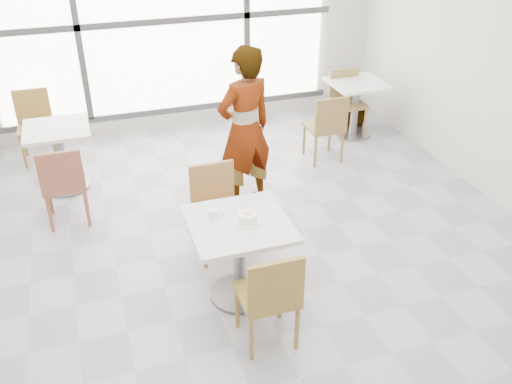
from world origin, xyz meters
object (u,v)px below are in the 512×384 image
object	(u,v)px
chair_far	(215,204)
coffee_cup	(214,214)
chair_near	(271,294)
plant_right	(355,101)
bg_chair_left_far	(35,120)
oatmeal_bowl	(248,217)
person	(245,130)
bg_chair_right_far	(346,97)
bg_chair_right_near	(327,124)
main_table	(239,245)
bg_table_right	(356,101)
bg_table_left	(60,149)
bg_chair_left_near	(63,181)

from	to	relation	value
chair_far	coffee_cup	size ratio (longest dim) A/B	5.47
chair_near	chair_far	world-z (taller)	same
chair_far	plant_right	xyz separation A→B (m)	(2.63, 2.30, -0.14)
coffee_cup	bg_chair_left_far	size ratio (longest dim) A/B	0.18
oatmeal_bowl	person	bearing A→B (deg)	73.47
chair_near	bg_chair_right_far	distance (m)	4.21
chair_far	oatmeal_bowl	world-z (taller)	chair_far
oatmeal_bowl	plant_right	distance (m)	4.00
person	bg_chair_right_near	size ratio (longest dim) A/B	2.01
oatmeal_bowl	person	size ratio (longest dim) A/B	0.12
chair_near	oatmeal_bowl	xyz separation A→B (m)	(0.02, 0.61, 0.29)
main_table	bg_chair_left_far	world-z (taller)	bg_chair_left_far
bg_chair_right_far	bg_table_right	bearing A→B (deg)	-58.55
coffee_cup	person	xyz separation A→B (m)	(0.67, 1.31, 0.10)
bg_chair_left_far	bg_chair_right_near	bearing A→B (deg)	-20.33
bg_chair_right_near	plant_right	size ratio (longest dim) A/B	1.19
chair_far	bg_table_left	world-z (taller)	chair_far
main_table	bg_table_right	distance (m)	3.69
chair_far	bg_chair_left_near	bearing A→B (deg)	146.18
main_table	oatmeal_bowl	size ratio (longest dim) A/B	3.81
bg_chair_right_near	plant_right	world-z (taller)	bg_chair_right_near
chair_near	bg_chair_right_far	bearing A→B (deg)	-123.89
bg_table_right	bg_chair_right_far	size ratio (longest dim) A/B	0.86
bg_chair_left_far	plant_right	xyz separation A→B (m)	(4.25, -0.33, -0.14)
oatmeal_bowl	bg_table_right	bearing A→B (deg)	48.91
bg_chair_left_near	bg_chair_right_near	xyz separation A→B (m)	(3.10, 0.48, 0.00)
main_table	bg_chair_right_near	world-z (taller)	bg_chair_right_near
chair_far	person	world-z (taller)	person
bg_table_left	bg_table_right	world-z (taller)	same
chair_far	bg_chair_right_far	xyz separation A→B (m)	(2.41, 2.14, 0.00)
person	bg_chair_left_near	size ratio (longest dim) A/B	2.01
person	bg_table_left	world-z (taller)	person
person	bg_chair_right_near	xyz separation A→B (m)	(1.25, 0.65, -0.38)
oatmeal_bowl	bg_table_left	size ratio (longest dim) A/B	0.28
bg_chair_left_near	bg_table_right	bearing A→B (deg)	-163.70
chair_far	oatmeal_bowl	size ratio (longest dim) A/B	4.14
bg_table_right	bg_chair_right_near	bearing A→B (deg)	-138.41
bg_table_right	bg_chair_right_far	world-z (taller)	bg_chair_right_far
chair_near	oatmeal_bowl	bearing A→B (deg)	-92.05
coffee_cup	bg_chair_right_near	bearing A→B (deg)	45.61
chair_near	plant_right	size ratio (longest dim) A/B	1.19
main_table	chair_far	distance (m)	0.73
chair_near	bg_chair_right_far	xyz separation A→B (m)	(2.35, 3.49, 0.00)
bg_table_left	bg_chair_left_far	size ratio (longest dim) A/B	0.86
bg_chair_right_near	bg_chair_right_far	bearing A→B (deg)	-129.87
person	bg_chair_right_far	world-z (taller)	person
bg_chair_left_near	person	bearing A→B (deg)	174.61
main_table	plant_right	world-z (taller)	main_table
chair_near	oatmeal_bowl	size ratio (longest dim) A/B	4.14
bg_chair_left_far	bg_chair_right_far	distance (m)	4.06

